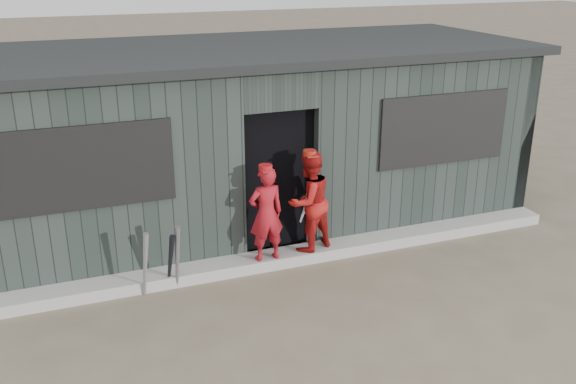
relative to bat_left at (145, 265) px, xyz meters
name	(u,v)px	position (x,y,z in m)	size (l,w,h in m)	color
ground	(348,333)	(1.89, -1.55, -0.43)	(80.00, 80.00, 0.00)	brown
curb	(287,257)	(1.89, 0.27, -0.35)	(8.00, 0.36, 0.15)	#9D9D98
bat_left	(145,265)	(0.00, 0.00, 0.00)	(0.07, 0.07, 0.86)	#96969E
bat_mid	(177,257)	(0.39, 0.04, 0.01)	(0.07, 0.07, 0.87)	gray
bat_right	(170,261)	(0.31, 0.07, -0.04)	(0.07, 0.07, 0.79)	black
player_red_left	(266,214)	(1.56, 0.18, 0.34)	(0.45, 0.30, 1.25)	maroon
player_red_right	(309,201)	(2.19, 0.27, 0.39)	(0.65, 0.51, 1.34)	#A61614
player_grey_back	(316,204)	(2.47, 0.68, 0.17)	(0.59, 0.38, 1.20)	#ADADAD
dugout	(247,137)	(1.89, 1.95, 0.86)	(8.30, 3.30, 2.62)	black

